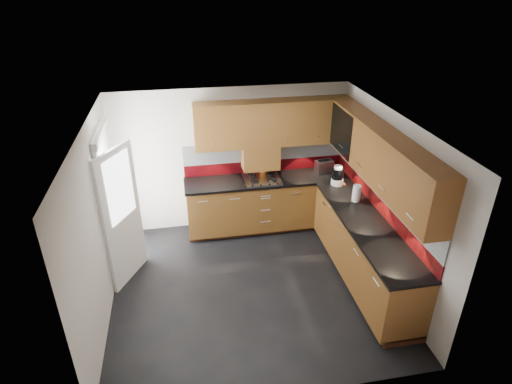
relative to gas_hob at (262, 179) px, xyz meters
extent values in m
cube|color=black|center=(-0.45, -1.47, -0.97)|extent=(4.00, 3.80, 0.02)
cube|color=white|center=(-0.45, -1.47, 1.49)|extent=(4.00, 3.80, 0.10)
cube|color=#BCB6AC|center=(-0.45, 0.37, 0.24)|extent=(4.00, 0.08, 2.64)
cube|color=#BCB6AC|center=(-0.45, -3.31, 0.24)|extent=(4.00, 0.08, 2.64)
cube|color=#BCB6AC|center=(-2.39, -1.47, 0.24)|extent=(0.08, 3.80, 2.64)
cube|color=#BCB6AC|center=(1.49, -1.47, 0.24)|extent=(0.08, 3.80, 2.64)
cube|color=brown|center=(0.10, 0.03, -0.48)|extent=(2.70, 0.60, 0.95)
cube|color=brown|center=(1.15, -1.57, -0.48)|extent=(0.60, 2.60, 0.95)
cube|color=#442113|center=(0.10, 0.06, -0.91)|extent=(2.70, 0.54, 0.10)
cube|color=#442113|center=(1.18, -1.57, -0.91)|extent=(0.54, 2.60, 0.10)
cube|color=black|center=(0.09, 0.02, -0.04)|extent=(2.72, 0.62, 0.04)
cube|color=black|center=(1.14, -1.59, -0.04)|extent=(0.62, 2.60, 0.04)
cube|color=maroon|center=(0.10, 0.32, 0.08)|extent=(2.70, 0.02, 0.20)
cube|color=silver|center=(0.10, 0.32, 0.35)|extent=(2.70, 0.02, 0.34)
cube|color=maroon|center=(1.44, -1.27, 0.08)|extent=(0.02, 3.20, 0.20)
cube|color=silver|center=(1.44, -1.27, 0.35)|extent=(0.02, 3.20, 0.34)
cube|color=brown|center=(0.20, 0.17, 0.88)|extent=(2.50, 0.33, 0.72)
cube|color=brown|center=(1.28, -1.43, 0.88)|extent=(0.33, 2.87, 0.72)
cube|color=silver|center=(0.05, -0.01, 0.67)|extent=(1.80, 0.01, 0.16)
cube|color=silver|center=(1.11, -1.47, 0.67)|extent=(0.01, 2.00, 0.16)
cube|color=brown|center=(0.00, 0.17, 0.32)|extent=(0.60, 0.33, 0.40)
cube|color=black|center=(1.11, -0.40, 0.88)|extent=(0.01, 0.80, 0.66)
cube|color=#FFD18C|center=(1.42, -0.40, 0.88)|extent=(0.01, 0.76, 0.64)
cube|color=black|center=(1.28, -0.40, 0.90)|extent=(0.29, 0.76, 0.01)
cylinder|color=black|center=(1.28, -0.65, 1.00)|extent=(0.07, 0.07, 0.16)
cylinder|color=black|center=(1.28, -0.50, 1.00)|extent=(0.07, 0.07, 0.16)
cylinder|color=white|center=(1.28, -0.35, 1.00)|extent=(0.07, 0.07, 0.16)
cylinder|color=black|center=(1.28, -0.20, 1.00)|extent=(0.07, 0.07, 0.16)
cube|color=white|center=(-2.31, -0.57, 0.06)|extent=(0.06, 0.95, 2.04)
cube|color=white|center=(-2.13, -0.92, 0.04)|extent=(0.42, 0.73, 1.98)
cube|color=white|center=(-2.10, -0.92, 0.49)|extent=(0.28, 0.50, 0.90)
cube|color=silver|center=(0.00, 0.01, -0.01)|extent=(0.59, 0.51, 0.02)
torus|color=black|center=(-0.15, -0.11, 0.02)|extent=(0.13, 0.13, 0.02)
torus|color=black|center=(0.15, -0.11, 0.02)|extent=(0.13, 0.13, 0.02)
torus|color=black|center=(-0.15, 0.13, 0.02)|extent=(0.13, 0.13, 0.02)
torus|color=black|center=(0.15, 0.13, 0.02)|extent=(0.13, 0.13, 0.02)
cube|color=black|center=(0.00, -0.23, 0.00)|extent=(0.45, 0.04, 0.02)
cylinder|color=#C85412|center=(0.06, 0.24, 0.06)|extent=(0.12, 0.12, 0.15)
cylinder|color=brown|center=(0.06, 0.26, 0.24)|extent=(0.06, 0.02, 0.29)
cylinder|color=brown|center=(0.07, 0.26, 0.23)|extent=(0.05, 0.02, 0.27)
cylinder|color=brown|center=(0.05, 0.26, 0.25)|extent=(0.05, 0.04, 0.31)
cylinder|color=brown|center=(0.08, 0.26, 0.22)|extent=(0.04, 0.04, 0.25)
cylinder|color=brown|center=(0.05, 0.25, 0.23)|extent=(0.03, 0.05, 0.28)
cube|color=silver|center=(1.08, 0.11, 0.08)|extent=(0.31, 0.23, 0.20)
cube|color=black|center=(1.08, 0.11, 0.19)|extent=(0.22, 0.06, 0.01)
cube|color=black|center=(1.08, 0.15, 0.19)|extent=(0.22, 0.06, 0.01)
cylinder|color=white|center=(1.14, -0.39, 0.04)|extent=(0.19, 0.19, 0.11)
cylinder|color=black|center=(1.14, -0.39, 0.18)|extent=(0.18, 0.18, 0.17)
cylinder|color=white|center=(1.14, -0.39, 0.29)|extent=(0.13, 0.13, 0.04)
cylinder|color=white|center=(1.22, -0.95, 0.11)|extent=(0.15, 0.15, 0.25)
cube|color=orange|center=(1.20, -0.39, -0.01)|extent=(0.14, 0.13, 0.01)
camera|label=1|loc=(-1.24, -6.15, 3.05)|focal=30.00mm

